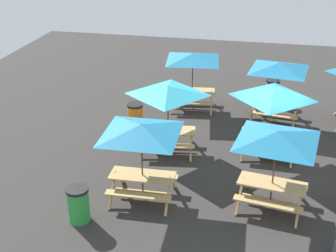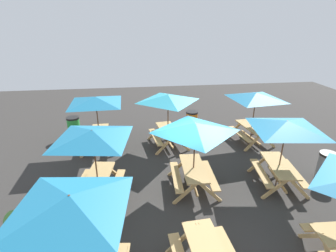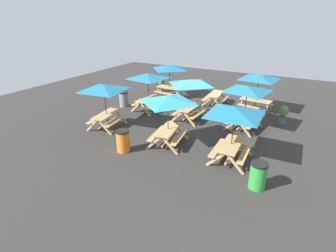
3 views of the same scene
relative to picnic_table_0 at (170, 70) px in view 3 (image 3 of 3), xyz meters
name	(u,v)px [view 3 (image 3 of 3)]	position (x,y,z in m)	size (l,w,h in m)	color
ground_plane	(192,119)	(3.15, 3.15, -1.99)	(28.56, 28.56, 0.00)	#33302D
picnic_table_0	(170,70)	(0.00, 0.00, 0.00)	(2.11, 2.11, 2.34)	tan
picnic_table_1	(259,80)	(0.09, 6.00, 0.00)	(2.81, 2.81, 2.34)	tan
picnic_table_2	(168,103)	(6.47, 3.40, 0.00)	(2.26, 2.26, 2.34)	tan
picnic_table_3	(190,85)	(3.20, 3.00, 0.00)	(2.08, 2.08, 2.34)	tan
picnic_table_4	(104,91)	(6.29, -0.35, 0.00)	(2.81, 2.81, 2.34)	tan
picnic_table_5	(247,92)	(3.06, 6.00, 0.00)	(2.80, 2.80, 2.34)	tan
picnic_table_6	(148,79)	(3.02, 0.17, 0.00)	(2.80, 2.80, 2.34)	tan
picnic_table_7	(216,96)	(-0.04, 3.41, -1.43)	(1.88, 1.63, 0.81)	tan
picnic_table_8	(235,115)	(6.56, 6.34, 0.00)	(2.83, 2.83, 2.34)	tan
trash_bin_orange	(123,141)	(7.99, 2.01, -1.49)	(0.59, 0.59, 0.98)	orange
trash_bin_green	(258,175)	(7.92, 7.67, -1.49)	(0.59, 0.59, 0.98)	green
trash_bin_gray	(124,99)	(3.14, -1.66, -1.49)	(0.59, 0.59, 0.98)	gray
potted_plant_0	(162,83)	(-1.08, -1.27, -1.36)	(0.46, 0.46, 1.25)	#59595B
potted_plant_1	(283,115)	(1.37, 7.72, -1.45)	(0.46, 0.46, 1.06)	#59595B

